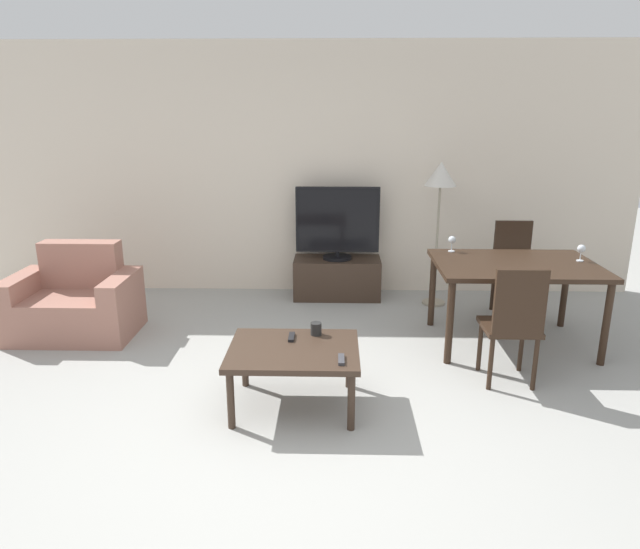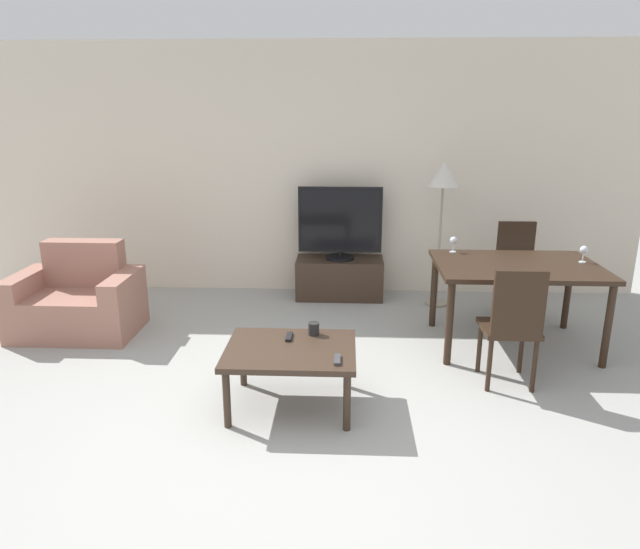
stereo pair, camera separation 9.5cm
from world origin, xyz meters
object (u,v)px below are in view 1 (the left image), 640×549
Objects in this scene: dining_chair_near at (514,321)px; floor_lamp at (440,183)px; tv_stand at (337,278)px; wine_glass_left at (452,241)px; armchair at (76,304)px; dining_table at (515,272)px; wine_glass_center at (581,250)px; remote_secondary at (341,359)px; remote_primary at (292,337)px; dining_chair_far at (514,264)px; coffee_table at (294,355)px; tv at (337,223)px; cup_white_near at (316,329)px.

floor_lamp reaches higher than dining_chair_near.
tv_stand is 6.44× the size of wine_glass_left.
dining_table is (3.93, -0.13, 0.37)m from armchair.
tv_stand is at bearing 150.43° from wine_glass_center.
dining_table is 2.04m from remote_secondary.
remote_primary reaches higher than tv_stand.
dining_table is 0.85m from dining_chair_far.
floor_lamp is at bearing 91.23° from wine_glass_left.
tv_stand is at bearing 165.44° from dining_chair_far.
tv_stand is 6.27× the size of remote_primary.
dining_table is 9.10× the size of remote_secondary.
remote_secondary is (0.32, -0.20, 0.06)m from coffee_table.
dining_chair_far is at bearing 73.40° from dining_chair_near.
tv is 1.85m from dining_chair_far.
wine_glass_center is (0.33, -0.73, 0.33)m from dining_chair_far.
coffee_table is (2.10, -1.30, 0.10)m from armchair.
coffee_table is 5.92× the size of remote_primary.
wine_glass_left reaches higher than remote_secondary.
armchair is 1.16× the size of dining_chair_near.
dining_chair_far is at bearing -14.48° from tv.
wine_glass_center is at bearing 23.74° from remote_primary.
armchair reaches higher than coffee_table.
dining_table is (1.53, -1.26, -0.17)m from tv.
remote_primary is at bearing -134.98° from wine_glass_left.
armchair is at bearing 179.24° from wine_glass_center.
coffee_table is at bearing -147.52° from dining_table.
tv is at bearing 122.01° from dining_chair_near.
tv is 1.36m from wine_glass_left.
coffee_table is (-0.30, -2.42, -0.44)m from tv.
armchair is 11.96× the size of cup_white_near.
dining_chair_far is 1.10m from floor_lamp.
floor_lamp is (1.03, -0.20, 0.46)m from tv.
dining_chair_near is at bearing 23.98° from remote_secondary.
dining_chair_near is 6.22× the size of remote_primary.
wine_glass_left reaches higher than armchair.
wine_glass_center reaches higher than dining_table.
dining_chair_far reaches higher than dining_table.
armchair is at bearing 151.47° from remote_primary.
tv_stand is 1.05× the size of tv.
dining_chair_far is 6.22× the size of remote_primary.
tv_stand is 1.06× the size of coffee_table.
tv reaches higher than tv_stand.
coffee_table is at bearing -152.73° from wine_glass_center.
wine_glass_center is (0.57, 0.07, 0.18)m from dining_table.
remote_secondary reaches higher than tv_stand.
dining_chair_far is 2.76m from remote_primary.
remote_secondary is (0.02, -2.62, -0.38)m from tv.
tv_stand is 2.49m from wine_glass_center.
tv is at bearing 81.64° from remote_primary.
wine_glass_left is 1.09m from wine_glass_center.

